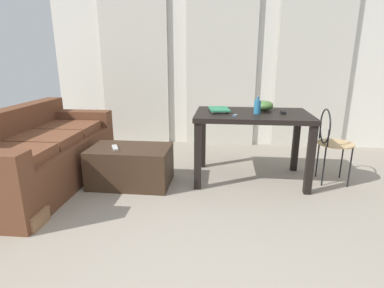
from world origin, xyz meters
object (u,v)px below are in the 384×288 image
(tv_remote_primary, at_px, (115,148))
(scissors, at_px, (235,115))
(wire_chair, at_px, (330,137))
(coffee_table, at_px, (131,166))
(shoebox, at_px, (23,218))
(bowl, at_px, (264,106))
(craft_table, at_px, (252,123))
(bottle_near, at_px, (257,107))
(couch, at_px, (38,155))
(tv_remote_on_table, at_px, (283,112))
(book_stack, at_px, (219,110))

(tv_remote_primary, bearing_deg, scissors, -19.06)
(wire_chair, distance_m, scissors, 1.08)
(coffee_table, height_order, shoebox, coffee_table)
(tv_remote_primary, bearing_deg, bowl, -8.42)
(coffee_table, height_order, craft_table, craft_table)
(wire_chair, bearing_deg, bowl, 168.84)
(coffee_table, height_order, bottle_near, bottle_near)
(coffee_table, xyz_separation_m, bottle_near, (1.32, 0.24, 0.62))
(couch, distance_m, shoebox, 0.93)
(wire_chair, bearing_deg, scissors, -168.54)
(wire_chair, bearing_deg, tv_remote_on_table, -177.90)
(craft_table, distance_m, bottle_near, 0.20)
(coffee_table, bearing_deg, wire_chair, 8.24)
(craft_table, xyz_separation_m, tv_remote_on_table, (0.32, -0.00, 0.13))
(bowl, xyz_separation_m, tv_remote_on_table, (0.18, -0.16, -0.04))
(bowl, bearing_deg, coffee_table, -162.64)
(tv_remote_on_table, distance_m, shoebox, 2.64)
(tv_remote_primary, xyz_separation_m, shoebox, (-0.49, -0.88, -0.36))
(coffee_table, distance_m, tv_remote_primary, 0.26)
(craft_table, distance_m, bowl, 0.27)
(book_stack, bearing_deg, wire_chair, -0.66)
(coffee_table, xyz_separation_m, shoebox, (-0.63, -0.93, -0.14))
(couch, bearing_deg, tv_remote_primary, 3.75)
(coffee_table, relative_size, craft_table, 0.70)
(coffee_table, bearing_deg, bottle_near, 10.24)
(bottle_near, xyz_separation_m, shoebox, (-1.95, -1.17, -0.77))
(craft_table, xyz_separation_m, book_stack, (-0.36, 0.03, 0.13))
(tv_remote_primary, bearing_deg, couch, 157.64)
(coffee_table, relative_size, wire_chair, 1.04)
(bottle_near, bearing_deg, wire_chair, 4.87)
(couch, height_order, bottle_near, bottle_near)
(scissors, bearing_deg, craft_table, 44.64)
(bottle_near, bearing_deg, book_stack, 168.56)
(bowl, relative_size, book_stack, 0.59)
(book_stack, height_order, shoebox, book_stack)
(coffee_table, bearing_deg, tv_remote_primary, -159.01)
(tv_remote_on_table, bearing_deg, tv_remote_primary, -164.82)
(book_stack, bearing_deg, craft_table, -5.19)
(scissors, xyz_separation_m, tv_remote_primary, (-1.23, -0.15, -0.34))
(craft_table, bearing_deg, scissors, -135.36)
(couch, relative_size, book_stack, 6.07)
(couch, bearing_deg, bottle_near, 8.60)
(book_stack, distance_m, scissors, 0.28)
(bottle_near, bearing_deg, scissors, -148.96)
(wire_chair, height_order, shoebox, wire_chair)
(bottle_near, relative_size, scissors, 1.69)
(couch, height_order, scissors, couch)
(tv_remote_on_table, height_order, shoebox, tv_remote_on_table)
(coffee_table, height_order, tv_remote_primary, tv_remote_primary)
(book_stack, height_order, tv_remote_primary, book_stack)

